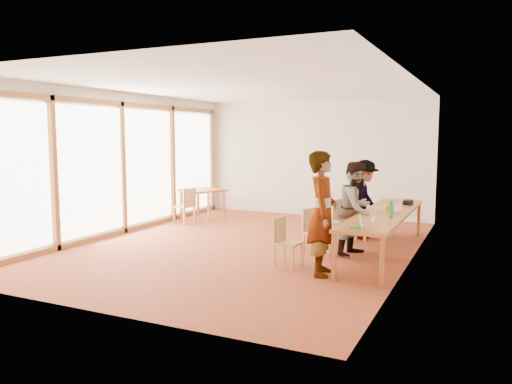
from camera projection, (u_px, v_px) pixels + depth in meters
ground at (247, 245)px, 9.52m from camera, size 8.00×8.00×0.00m
wall_back at (315, 158)px, 12.94m from camera, size 6.00×0.10×3.00m
wall_front at (94, 187)px, 5.75m from camera, size 6.00×0.10×3.00m
wall_right at (413, 172)px, 8.08m from camera, size 0.10×8.00×3.00m
window_wall at (122, 163)px, 10.60m from camera, size 0.10×8.00×3.00m
ceiling at (247, 85)px, 9.18m from camera, size 6.00×8.00×0.04m
communal_table at (385, 215)px, 8.73m from camera, size 0.80×4.00×0.75m
side_table at (203, 192)px, 12.49m from camera, size 0.90×0.90×0.75m
chair_near at (284, 236)px, 7.98m from camera, size 0.41×0.41×0.43m
chair_mid at (313, 226)px, 8.84m from camera, size 0.48×0.48×0.43m
chair_far at (341, 215)px, 9.95m from camera, size 0.47×0.47×0.44m
chair_empty at (354, 207)px, 10.20m from camera, size 0.54×0.54×0.55m
chair_spare at (187, 202)px, 11.87m from camera, size 0.47×0.47×0.45m
person_near at (323, 214)px, 7.43m from camera, size 0.59×0.76×1.86m
person_mid at (356, 208)px, 8.71m from camera, size 0.80×0.92×1.64m
person_far at (364, 199)px, 10.08m from camera, size 0.73×1.11×1.61m
laptop_near at (358, 224)px, 7.27m from camera, size 0.22×0.24×0.18m
laptop_mid at (396, 210)px, 8.69m from camera, size 0.24×0.26×0.18m
laptop_far at (398, 202)px, 9.65m from camera, size 0.23×0.26×0.20m
yellow_mug at (388, 206)px, 9.18m from camera, size 0.13×0.13×0.10m
green_bottle at (391, 210)px, 8.09m from camera, size 0.07×0.07×0.28m
clear_glass at (374, 220)px, 7.71m from camera, size 0.07×0.07×0.09m
condiment_cup at (409, 203)px, 9.67m from camera, size 0.08×0.08×0.06m
pink_phone at (379, 212)px, 8.74m from camera, size 0.05×0.10×0.01m
black_pouch at (408, 202)px, 9.69m from camera, size 0.16×0.26×0.09m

